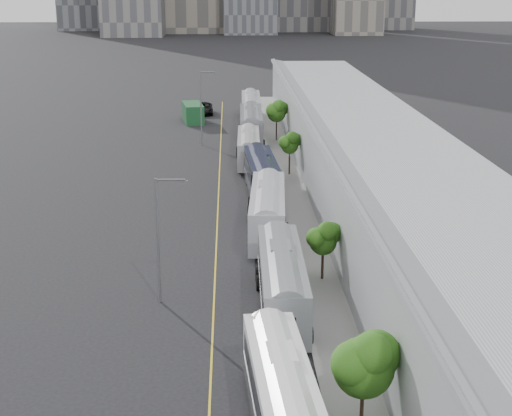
{
  "coord_description": "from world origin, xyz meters",
  "views": [
    {
      "loc": [
        -0.43,
        2.96,
        19.78
      ],
      "look_at": [
        1.58,
        60.5,
        3.0
      ],
      "focal_mm": 55.0,
      "sensor_mm": 36.0,
      "label": 1
    }
  ],
  "objects_px": {
    "bus_2": "(284,410)",
    "shipping_container": "(193,113)",
    "bus_7": "(251,127)",
    "bus_8": "(251,110)",
    "street_lamp_far": "(202,103)",
    "bus_5": "(262,178)",
    "bus_6": "(249,150)",
    "bus_3": "(282,286)",
    "street_lamp_near": "(161,231)",
    "suv": "(203,108)",
    "bus_4": "(268,215)"
  },
  "relations": [
    {
      "from": "bus_2",
      "to": "shipping_container",
      "type": "distance_m",
      "value": 82.41
    },
    {
      "from": "bus_7",
      "to": "bus_8",
      "type": "height_order",
      "value": "bus_7"
    },
    {
      "from": "street_lamp_far",
      "to": "bus_5",
      "type": "bearing_deg",
      "value": -74.97
    },
    {
      "from": "bus_6",
      "to": "shipping_container",
      "type": "xyz_separation_m",
      "value": [
        -7.36,
        26.87,
        -0.14
      ]
    },
    {
      "from": "bus_6",
      "to": "bus_8",
      "type": "xyz_separation_m",
      "value": [
        1.06,
        27.75,
        0.16
      ]
    },
    {
      "from": "bus_2",
      "to": "bus_5",
      "type": "relative_size",
      "value": 0.98
    },
    {
      "from": "bus_2",
      "to": "bus_6",
      "type": "height_order",
      "value": "bus_2"
    },
    {
      "from": "bus_5",
      "to": "bus_3",
      "type": "bearing_deg",
      "value": -92.62
    },
    {
      "from": "bus_7",
      "to": "street_lamp_far",
      "type": "distance_m",
      "value": 7.56
    },
    {
      "from": "bus_2",
      "to": "street_lamp_near",
      "type": "bearing_deg",
      "value": 108.85
    },
    {
      "from": "bus_6",
      "to": "bus_8",
      "type": "distance_m",
      "value": 27.77
    },
    {
      "from": "bus_3",
      "to": "street_lamp_far",
      "type": "xyz_separation_m",
      "value": [
        -6.4,
        51.28,
        3.65
      ]
    },
    {
      "from": "shipping_container",
      "to": "suv",
      "type": "height_order",
      "value": "shipping_container"
    },
    {
      "from": "shipping_container",
      "to": "suv",
      "type": "relative_size",
      "value": 1.06
    },
    {
      "from": "bus_6",
      "to": "shipping_container",
      "type": "relative_size",
      "value": 1.82
    },
    {
      "from": "bus_2",
      "to": "bus_7",
      "type": "distance_m",
      "value": 68.43
    },
    {
      "from": "shipping_container",
      "to": "suv",
      "type": "xyz_separation_m",
      "value": [
        1.27,
        7.11,
        -0.47
      ]
    },
    {
      "from": "bus_8",
      "to": "suv",
      "type": "height_order",
      "value": "bus_8"
    },
    {
      "from": "bus_5",
      "to": "bus_6",
      "type": "distance_m",
      "value": 13.18
    },
    {
      "from": "bus_7",
      "to": "shipping_container",
      "type": "distance_m",
      "value": 15.83
    },
    {
      "from": "bus_6",
      "to": "suv",
      "type": "bearing_deg",
      "value": 101.49
    },
    {
      "from": "bus_6",
      "to": "street_lamp_near",
      "type": "distance_m",
      "value": 39.89
    },
    {
      "from": "shipping_container",
      "to": "bus_6",
      "type": "bearing_deg",
      "value": -83.32
    },
    {
      "from": "bus_5",
      "to": "bus_7",
      "type": "height_order",
      "value": "bus_7"
    },
    {
      "from": "bus_2",
      "to": "bus_4",
      "type": "bearing_deg",
      "value": 84.96
    },
    {
      "from": "bus_2",
      "to": "bus_6",
      "type": "distance_m",
      "value": 55.2
    },
    {
      "from": "bus_5",
      "to": "shipping_container",
      "type": "xyz_separation_m",
      "value": [
        -8.3,
        40.02,
        -0.24
      ]
    },
    {
      "from": "bus_4",
      "to": "street_lamp_far",
      "type": "height_order",
      "value": "street_lamp_far"
    },
    {
      "from": "bus_3",
      "to": "bus_6",
      "type": "relative_size",
      "value": 1.09
    },
    {
      "from": "bus_4",
      "to": "bus_7",
      "type": "relative_size",
      "value": 0.98
    },
    {
      "from": "suv",
      "to": "bus_3",
      "type": "bearing_deg",
      "value": -87.21
    },
    {
      "from": "bus_3",
      "to": "bus_6",
      "type": "distance_m",
      "value": 40.83
    },
    {
      "from": "street_lamp_far",
      "to": "shipping_container",
      "type": "xyz_separation_m",
      "value": [
        -1.96,
        16.42,
        -3.92
      ]
    },
    {
      "from": "bus_8",
      "to": "shipping_container",
      "type": "height_order",
      "value": "bus_8"
    },
    {
      "from": "bus_5",
      "to": "bus_7",
      "type": "distance_m",
      "value": 26.38
    },
    {
      "from": "street_lamp_near",
      "to": "shipping_container",
      "type": "distance_m",
      "value": 66.2
    },
    {
      "from": "bus_7",
      "to": "suv",
      "type": "xyz_separation_m",
      "value": [
        -6.75,
        20.75,
        -0.83
      ]
    },
    {
      "from": "street_lamp_far",
      "to": "shipping_container",
      "type": "distance_m",
      "value": 16.99
    },
    {
      "from": "bus_4",
      "to": "bus_6",
      "type": "distance_m",
      "value": 25.75
    },
    {
      "from": "bus_3",
      "to": "bus_8",
      "type": "height_order",
      "value": "bus_8"
    },
    {
      "from": "bus_2",
      "to": "bus_7",
      "type": "xyz_separation_m",
      "value": [
        0.53,
        68.43,
        0.14
      ]
    },
    {
      "from": "bus_6",
      "to": "bus_8",
      "type": "bearing_deg",
      "value": 89.13
    },
    {
      "from": "shipping_container",
      "to": "street_lamp_near",
      "type": "bearing_deg",
      "value": -97.87
    },
    {
      "from": "bus_3",
      "to": "street_lamp_near",
      "type": "bearing_deg",
      "value": 168.71
    },
    {
      "from": "bus_4",
      "to": "bus_8",
      "type": "distance_m",
      "value": 53.48
    },
    {
      "from": "bus_7",
      "to": "bus_6",
      "type": "bearing_deg",
      "value": -91.95
    },
    {
      "from": "bus_2",
      "to": "bus_8",
      "type": "xyz_separation_m",
      "value": [
        0.94,
        82.95,
        0.09
      ]
    },
    {
      "from": "bus_3",
      "to": "bus_8",
      "type": "relative_size",
      "value": 0.99
    },
    {
      "from": "bus_3",
      "to": "suv",
      "type": "xyz_separation_m",
      "value": [
        -7.09,
        74.8,
        -0.75
      ]
    },
    {
      "from": "bus_3",
      "to": "street_lamp_near",
      "type": "height_order",
      "value": "street_lamp_near"
    }
  ]
}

